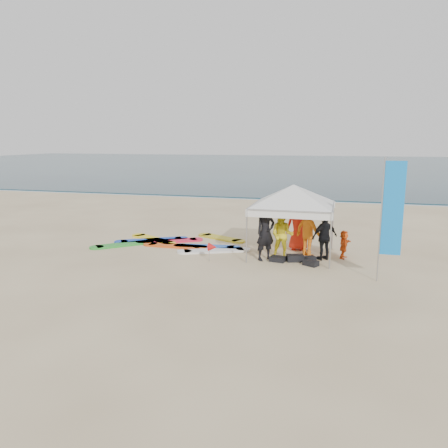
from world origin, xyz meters
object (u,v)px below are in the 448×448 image
(person_black_a, at_px, (265,232))
(person_black_b, at_px, (325,237))
(person_orange_b, at_px, (298,226))
(person_yellow, at_px, (282,235))
(person_orange_a, at_px, (309,230))
(canopy_tent, at_px, (294,185))
(person_seated, at_px, (344,244))
(marker_pennant, at_px, (213,247))
(surfboard_spread, at_px, (176,243))
(feather_flag, at_px, (392,210))

(person_black_a, bearing_deg, person_black_b, -28.45)
(person_black_b, xyz_separation_m, person_orange_b, (-1.00, 1.17, 0.11))
(person_yellow, xyz_separation_m, person_black_b, (1.42, 0.19, -0.02))
(person_orange_a, relative_size, canopy_tent, 0.49)
(person_orange_b, bearing_deg, person_black_b, 121.23)
(person_black_a, height_order, person_black_b, person_black_a)
(person_yellow, bearing_deg, person_seated, 18.36)
(person_orange_b, height_order, canopy_tent, canopy_tent)
(person_black_b, relative_size, marker_pennant, 2.50)
(marker_pennant, bearing_deg, person_orange_a, 28.38)
(person_black_a, relative_size, person_orange_a, 1.03)
(surfboard_spread, bearing_deg, person_black_b, -7.95)
(person_black_b, distance_m, person_seated, 0.81)
(person_black_a, bearing_deg, canopy_tent, 1.79)
(canopy_tent, height_order, marker_pennant, canopy_tent)
(person_orange_a, distance_m, feather_flag, 3.60)
(person_yellow, height_order, person_black_b, person_yellow)
(person_orange_a, relative_size, person_black_b, 1.17)
(person_orange_a, bearing_deg, person_orange_b, -20.20)
(person_black_a, distance_m, person_orange_b, 1.95)
(person_black_b, bearing_deg, person_orange_b, -84.37)
(person_black_b, relative_size, person_orange_b, 0.88)
(person_black_a, height_order, person_seated, person_black_a)
(person_orange_b, bearing_deg, person_black_a, 51.94)
(person_black_a, relative_size, surfboard_spread, 0.34)
(person_yellow, distance_m, marker_pennant, 2.43)
(person_yellow, bearing_deg, person_orange_b, 75.63)
(person_black_b, bearing_deg, marker_pennant, -16.34)
(person_yellow, distance_m, person_seated, 2.16)
(surfboard_spread, bearing_deg, marker_pennant, -43.49)
(person_orange_b, height_order, surfboard_spread, person_orange_b)
(person_black_b, xyz_separation_m, surfboard_spread, (-5.72, 0.80, -0.76))
(person_orange_a, relative_size, feather_flag, 0.52)
(canopy_tent, bearing_deg, person_black_a, -134.18)
(person_orange_a, height_order, feather_flag, feather_flag)
(person_orange_a, height_order, person_orange_b, person_orange_a)
(person_black_a, distance_m, person_black_b, 2.01)
(person_seated, bearing_deg, person_yellow, 119.72)
(person_orange_a, distance_m, person_orange_b, 0.85)
(person_orange_a, xyz_separation_m, person_orange_b, (-0.45, 0.73, -0.02))
(person_black_a, height_order, person_yellow, person_black_a)
(person_yellow, distance_m, canopy_tent, 1.78)
(person_black_a, relative_size, person_seated, 1.97)
(person_black_b, bearing_deg, feather_flag, 98.73)
(canopy_tent, bearing_deg, person_yellow, -120.74)
(person_orange_b, xyz_separation_m, person_seated, (1.64, -0.78, -0.42))
(person_orange_b, height_order, feather_flag, feather_flag)
(person_black_b, xyz_separation_m, canopy_tent, (-1.13, 0.29, 1.70))
(person_orange_a, xyz_separation_m, surfboard_spread, (-5.17, 0.36, -0.90))
(person_orange_b, height_order, person_seated, person_orange_b)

